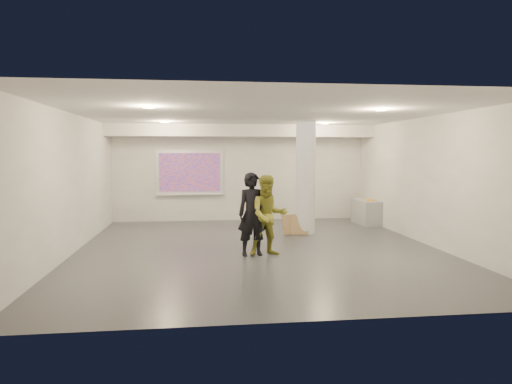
{
  "coord_description": "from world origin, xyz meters",
  "views": [
    {
      "loc": [
        -1.29,
        -10.03,
        2.14
      ],
      "look_at": [
        0.0,
        0.4,
        1.25
      ],
      "focal_mm": 32.0,
      "sensor_mm": 36.0,
      "label": 1
    }
  ],
  "objects": [
    {
      "name": "floor",
      "position": [
        0.0,
        0.0,
        0.0
      ],
      "size": [
        8.0,
        9.0,
        0.01
      ],
      "primitive_type": "cube",
      "color": "#373A3F",
      "rests_on": "ground"
    },
    {
      "name": "ceiling",
      "position": [
        0.0,
        0.0,
        3.0
      ],
      "size": [
        8.0,
        9.0,
        0.01
      ],
      "primitive_type": "cube",
      "color": "silver",
      "rests_on": "floor"
    },
    {
      "name": "wall_back",
      "position": [
        0.0,
        4.5,
        1.5
      ],
      "size": [
        8.0,
        0.01,
        3.0
      ],
      "primitive_type": "cube",
      "color": "silver",
      "rests_on": "floor"
    },
    {
      "name": "wall_front",
      "position": [
        0.0,
        -4.5,
        1.5
      ],
      "size": [
        8.0,
        0.01,
        3.0
      ],
      "primitive_type": "cube",
      "color": "silver",
      "rests_on": "floor"
    },
    {
      "name": "wall_left",
      "position": [
        -4.0,
        0.0,
        1.5
      ],
      "size": [
        0.01,
        9.0,
        3.0
      ],
      "primitive_type": "cube",
      "color": "silver",
      "rests_on": "floor"
    },
    {
      "name": "wall_right",
      "position": [
        4.0,
        0.0,
        1.5
      ],
      "size": [
        0.01,
        9.0,
        3.0
      ],
      "primitive_type": "cube",
      "color": "silver",
      "rests_on": "floor"
    },
    {
      "name": "soffit_band",
      "position": [
        0.0,
        3.95,
        2.82
      ],
      "size": [
        8.0,
        1.1,
        0.36
      ],
      "primitive_type": "cube",
      "color": "silver",
      "rests_on": "ceiling"
    },
    {
      "name": "downlight_nw",
      "position": [
        -2.2,
        2.5,
        2.98
      ],
      "size": [
        0.22,
        0.22,
        0.02
      ],
      "primitive_type": "cylinder",
      "color": "#FCF18B",
      "rests_on": "ceiling"
    },
    {
      "name": "downlight_ne",
      "position": [
        2.2,
        2.5,
        2.98
      ],
      "size": [
        0.22,
        0.22,
        0.02
      ],
      "primitive_type": "cylinder",
      "color": "#FCF18B",
      "rests_on": "ceiling"
    },
    {
      "name": "downlight_sw",
      "position": [
        -2.2,
        -1.5,
        2.98
      ],
      "size": [
        0.22,
        0.22,
        0.02
      ],
      "primitive_type": "cylinder",
      "color": "#FCF18B",
      "rests_on": "ceiling"
    },
    {
      "name": "downlight_se",
      "position": [
        2.2,
        -1.5,
        2.98
      ],
      "size": [
        0.22,
        0.22,
        0.02
      ],
      "primitive_type": "cylinder",
      "color": "#FCF18B",
      "rests_on": "ceiling"
    },
    {
      "name": "column",
      "position": [
        1.5,
        1.8,
        1.5
      ],
      "size": [
        0.52,
        0.52,
        3.0
      ],
      "primitive_type": "cylinder",
      "color": "silver",
      "rests_on": "floor"
    },
    {
      "name": "projection_screen",
      "position": [
        -1.6,
        4.45,
        1.53
      ],
      "size": [
        2.1,
        0.13,
        1.42
      ],
      "color": "white",
      "rests_on": "wall_back"
    },
    {
      "name": "credenza",
      "position": [
        3.72,
        3.2,
        0.36
      ],
      "size": [
        0.55,
        1.26,
        0.73
      ],
      "primitive_type": "cube",
      "rotation": [
        0.0,
        0.0,
        0.02
      ],
      "color": "#999C9E",
      "rests_on": "floor"
    },
    {
      "name": "papers_stack",
      "position": [
        3.68,
        3.47,
        0.74
      ],
      "size": [
        0.34,
        0.39,
        0.02
      ],
      "primitive_type": "cube",
      "rotation": [
        0.0,
        0.0,
        0.29
      ],
      "color": "silver",
      "rests_on": "credenza"
    },
    {
      "name": "postit_pad",
      "position": [
        3.78,
        3.05,
        0.74
      ],
      "size": [
        0.26,
        0.33,
        0.03
      ],
      "primitive_type": "cube",
      "rotation": [
        0.0,
        0.0,
        -0.13
      ],
      "color": "#F0A615",
      "rests_on": "credenza"
    },
    {
      "name": "cardboard_back",
      "position": [
        1.1,
        1.71,
        0.26
      ],
      "size": [
        0.52,
        0.33,
        0.52
      ],
      "primitive_type": "cube",
      "rotation": [
        -0.27,
        0.0,
        0.33
      ],
      "color": "#957549",
      "rests_on": "floor"
    },
    {
      "name": "cardboard_front",
      "position": [
        1.31,
        1.64,
        0.25
      ],
      "size": [
        0.48,
        0.28,
        0.49
      ],
      "primitive_type": "cube",
      "rotation": [
        -0.3,
        0.0,
        -0.19
      ],
      "color": "#957549",
      "rests_on": "floor"
    },
    {
      "name": "woman",
      "position": [
        -0.2,
        -0.62,
        0.87
      ],
      "size": [
        0.69,
        0.5,
        1.75
      ],
      "primitive_type": "imported",
      "rotation": [
        0.0,
        0.0,
        0.14
      ],
      "color": "black",
      "rests_on": "floor"
    },
    {
      "name": "man",
      "position": [
        0.13,
        -0.67,
        0.84
      ],
      "size": [
        0.89,
        0.73,
        1.69
      ],
      "primitive_type": "imported",
      "rotation": [
        0.0,
        0.0,
        0.12
      ],
      "color": "olive",
      "rests_on": "floor"
    }
  ]
}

